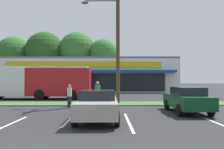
# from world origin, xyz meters

# --- Properties ---
(grass_median) EXTENTS (56.00, 2.20, 0.12)m
(grass_median) POSITION_xyz_m (0.00, 14.00, 0.06)
(grass_median) COLOR #386B28
(grass_median) RESTS_ON ground_plane
(curb_lip) EXTENTS (56.00, 0.24, 0.12)m
(curb_lip) POSITION_xyz_m (0.00, 12.78, 0.06)
(curb_lip) COLOR gray
(curb_lip) RESTS_ON ground_plane
(parking_stripe_1) EXTENTS (0.12, 4.80, 0.01)m
(parking_stripe_1) POSITION_xyz_m (-1.67, 5.56, 0.00)
(parking_stripe_1) COLOR silver
(parking_stripe_1) RESTS_ON ground_plane
(parking_stripe_2) EXTENTS (0.12, 4.80, 0.01)m
(parking_stripe_2) POSITION_xyz_m (0.71, 7.72, 0.00)
(parking_stripe_2) COLOR silver
(parking_stripe_2) RESTS_ON ground_plane
(parking_stripe_3) EXTENTS (0.12, 4.80, 0.01)m
(parking_stripe_3) POSITION_xyz_m (3.49, 6.66, 0.00)
(parking_stripe_3) COLOR silver
(parking_stripe_3) RESTS_ON ground_plane
(parking_stripe_4) EXTENTS (0.12, 4.80, 0.01)m
(parking_stripe_4) POSITION_xyz_m (7.38, 6.85, 0.00)
(parking_stripe_4) COLOR silver
(parking_stripe_4) RESTS_ON ground_plane
(storefront_building) EXTENTS (28.92, 13.39, 5.44)m
(storefront_building) POSITION_xyz_m (-1.22, 36.02, 2.72)
(storefront_building) COLOR silver
(storefront_building) RESTS_ON ground_plane
(tree_left) EXTENTS (7.33, 7.33, 11.28)m
(tree_left) POSITION_xyz_m (-17.99, 45.31, 7.60)
(tree_left) COLOR #473323
(tree_left) RESTS_ON ground_plane
(tree_mid_left) EXTENTS (8.17, 8.17, 12.11)m
(tree_mid_left) POSITION_xyz_m (-11.19, 44.57, 8.01)
(tree_mid_left) COLOR #473323
(tree_mid_left) RESTS_ON ground_plane
(tree_mid) EXTENTS (7.82, 7.82, 12.15)m
(tree_mid) POSITION_xyz_m (-4.31, 44.85, 8.23)
(tree_mid) COLOR #473323
(tree_mid) RESTS_ON ground_plane
(tree_mid_right) EXTENTS (5.89, 5.89, 10.43)m
(tree_mid_right) POSITION_xyz_m (1.30, 43.51, 7.47)
(tree_mid_right) COLOR #473323
(tree_mid_right) RESTS_ON ground_plane
(utility_pole) EXTENTS (3.03, 2.40, 11.34)m
(utility_pole) POSITION_xyz_m (3.16, 13.93, 6.02)
(utility_pole) COLOR #4C3826
(utility_pole) RESTS_ON ground_plane
(city_bus) EXTENTS (11.24, 2.73, 3.25)m
(city_bus) POSITION_xyz_m (-4.92, 19.11, 1.76)
(city_bus) COLOR #AD191E
(city_bus) RESTS_ON ground_plane
(car_0) EXTENTS (1.94, 4.23, 1.41)m
(car_0) POSITION_xyz_m (2.07, 6.85, 0.74)
(car_0) COLOR #9E998C
(car_0) RESTS_ON ground_plane
(car_1) EXTENTS (1.88, 4.28, 1.49)m
(car_1) POSITION_xyz_m (7.13, 9.39, 0.77)
(car_1) COLOR #0C3F1E
(car_1) RESTS_ON ground_plane
(pedestrian_by_pole) EXTENTS (0.32, 0.32, 1.57)m
(pedestrian_by_pole) POSITION_xyz_m (-0.18, 12.12, 0.79)
(pedestrian_by_pole) COLOR #1E2338
(pedestrian_by_pole) RESTS_ON ground_plane
(pedestrian_mid) EXTENTS (0.36, 0.36, 1.81)m
(pedestrian_mid) POSITION_xyz_m (1.78, 12.09, 0.91)
(pedestrian_mid) COLOR #1E2338
(pedestrian_mid) RESTS_ON ground_plane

